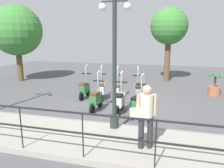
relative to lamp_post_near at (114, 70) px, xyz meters
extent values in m
plane|color=#4C4C4F|center=(2.40, 0.27, -1.91)|extent=(28.00, 28.00, 0.00)
cube|color=gray|center=(-0.80, 0.27, -1.83)|extent=(2.20, 20.00, 0.15)
cube|color=gray|center=(0.25, 0.27, -1.83)|extent=(0.10, 20.00, 0.15)
cube|color=black|center=(-1.80, 0.27, -0.71)|extent=(0.04, 16.00, 0.04)
cube|color=black|center=(-1.80, 0.27, -1.18)|extent=(0.04, 16.00, 0.04)
cylinder|color=black|center=(-1.80, -1.33, -1.23)|extent=(0.03, 0.03, 1.05)
cylinder|color=black|center=(-1.80, 0.27, -1.23)|extent=(0.03, 0.03, 1.05)
cylinder|color=black|center=(-1.80, 1.87, -1.23)|extent=(0.03, 0.03, 1.05)
cylinder|color=#232D28|center=(0.00, 0.00, -1.56)|extent=(0.26, 0.26, 0.40)
cylinder|color=#232D28|center=(0.00, 0.00, 0.18)|extent=(0.12, 0.12, 3.87)
cube|color=#232D28|center=(0.00, 0.00, 1.86)|extent=(0.04, 0.70, 0.04)
sphere|color=white|center=(0.00, -0.35, 1.72)|extent=(0.20, 0.20, 0.20)
sphere|color=white|center=(0.00, 0.35, 1.72)|extent=(0.20, 0.20, 0.20)
cylinder|color=#28282D|center=(-0.97, -1.15, -1.35)|extent=(0.14, 0.14, 0.82)
cylinder|color=#28282D|center=(-1.04, -0.94, -1.35)|extent=(0.14, 0.14, 0.82)
cylinder|color=beige|center=(-1.00, -1.04, -0.66)|extent=(0.41, 0.41, 0.55)
sphere|color=tan|center=(-1.00, -1.04, -0.28)|extent=(0.22, 0.22, 0.22)
cylinder|color=tan|center=(-0.94, -1.23, -0.65)|extent=(0.09, 0.09, 0.52)
cylinder|color=tan|center=(-1.07, -0.85, -0.65)|extent=(0.09, 0.09, 0.52)
cube|color=beige|center=(-1.14, -0.81, -0.84)|extent=(0.22, 0.31, 0.24)
cylinder|color=brown|center=(6.03, 7.86, -0.89)|extent=(0.36, 0.36, 2.03)
sphere|color=#387A33|center=(6.03, 7.86, 1.31)|extent=(3.14, 3.14, 3.14)
cylinder|color=brown|center=(8.52, -1.34, -0.60)|extent=(0.36, 0.36, 2.62)
sphere|color=#387A33|center=(8.52, -1.34, 1.58)|extent=(2.32, 2.32, 2.32)
cylinder|color=#9E5B3D|center=(5.34, -3.69, -1.68)|extent=(0.56, 0.56, 0.45)
cylinder|color=brown|center=(5.34, -3.69, -1.21)|extent=(0.10, 0.10, 0.50)
ellipsoid|color=#2D6B2D|center=(5.59, -3.69, -0.91)|extent=(0.56, 0.16, 0.10)
ellipsoid|color=#2D6B2D|center=(5.09, -3.69, -0.91)|extent=(0.56, 0.16, 0.10)
ellipsoid|color=#2D6B2D|center=(5.34, -3.44, -0.91)|extent=(0.56, 0.16, 0.10)
ellipsoid|color=#2D6B2D|center=(5.34, -3.94, -0.91)|extent=(0.56, 0.16, 0.10)
ellipsoid|color=#2D6B2D|center=(5.52, -3.51, -0.91)|extent=(0.56, 0.16, 0.10)
ellipsoid|color=#2D6B2D|center=(5.16, -3.87, -0.91)|extent=(0.56, 0.16, 0.10)
cylinder|color=black|center=(1.93, -0.63, -1.71)|extent=(0.41, 0.20, 0.40)
cylinder|color=black|center=(1.14, -0.38, -1.71)|extent=(0.41, 0.20, 0.40)
cube|color=#2D6B38|center=(1.46, -0.48, -1.43)|extent=(0.66, 0.45, 0.36)
cube|color=#2D6B38|center=(1.73, -0.57, -1.41)|extent=(0.21, 0.32, 0.44)
cube|color=black|center=(1.39, -0.46, -1.20)|extent=(0.46, 0.37, 0.10)
cylinder|color=gray|center=(1.79, -0.59, -1.05)|extent=(0.20, 0.12, 0.55)
cube|color=black|center=(1.79, -0.59, -0.78)|extent=(0.19, 0.44, 0.05)
cube|color=silver|center=(1.85, -0.60, -0.58)|extent=(0.38, 0.15, 0.42)
cylinder|color=black|center=(2.15, 0.23, -1.71)|extent=(0.40, 0.08, 0.40)
cylinder|color=black|center=(1.32, 0.22, -1.71)|extent=(0.40, 0.08, 0.40)
cube|color=beige|center=(1.65, 0.23, -1.43)|extent=(0.60, 0.29, 0.36)
cube|color=beige|center=(1.94, 0.23, -1.41)|extent=(0.12, 0.30, 0.44)
cube|color=black|center=(1.58, 0.23, -1.20)|extent=(0.40, 0.26, 0.10)
cylinder|color=gray|center=(2.00, 0.23, -1.05)|extent=(0.18, 0.07, 0.55)
cube|color=black|center=(2.00, 0.23, -0.78)|extent=(0.06, 0.44, 0.05)
cube|color=silver|center=(2.06, 0.23, -0.58)|extent=(0.39, 0.03, 0.42)
cylinder|color=black|center=(2.14, 1.15, -1.71)|extent=(0.40, 0.10, 0.40)
cylinder|color=black|center=(1.31, 1.19, -1.71)|extent=(0.40, 0.10, 0.40)
cube|color=#2D6B38|center=(1.64, 1.17, -1.43)|extent=(0.61, 0.31, 0.36)
cube|color=#2D6B38|center=(1.93, 1.16, -1.41)|extent=(0.13, 0.30, 0.44)
cube|color=#4C2D19|center=(1.57, 1.18, -1.20)|extent=(0.41, 0.28, 0.10)
cylinder|color=gray|center=(1.99, 1.16, -1.05)|extent=(0.19, 0.08, 0.55)
cube|color=black|center=(1.99, 1.16, -0.78)|extent=(0.08, 0.44, 0.05)
cube|color=silver|center=(2.05, 1.15, -0.58)|extent=(0.39, 0.05, 0.42)
cylinder|color=black|center=(3.72, -0.14, -1.71)|extent=(0.41, 0.17, 0.40)
cylinder|color=black|center=(2.91, -0.32, -1.71)|extent=(0.41, 0.17, 0.40)
cube|color=gray|center=(3.23, -0.25, -1.43)|extent=(0.65, 0.40, 0.36)
cube|color=gray|center=(3.51, -0.18, -1.41)|extent=(0.18, 0.32, 0.44)
cube|color=black|center=(3.16, -0.26, -1.20)|extent=(0.45, 0.34, 0.10)
cylinder|color=gray|center=(3.57, -0.17, -1.05)|extent=(0.19, 0.11, 0.55)
cube|color=black|center=(3.57, -0.17, -0.78)|extent=(0.15, 0.44, 0.05)
cube|color=silver|center=(3.63, -0.16, -0.58)|extent=(0.39, 0.11, 0.42)
cylinder|color=black|center=(3.66, 0.76, -1.71)|extent=(0.41, 0.12, 0.40)
cylinder|color=black|center=(2.84, 0.68, -1.71)|extent=(0.41, 0.12, 0.40)
cube|color=beige|center=(3.17, 0.71, -1.43)|extent=(0.62, 0.33, 0.36)
cube|color=beige|center=(3.46, 0.74, -1.41)|extent=(0.15, 0.31, 0.44)
cube|color=#4C2D19|center=(3.10, 0.70, -1.20)|extent=(0.42, 0.30, 0.10)
cylinder|color=gray|center=(3.51, 0.74, -1.05)|extent=(0.19, 0.09, 0.55)
cube|color=black|center=(3.51, 0.74, -0.78)|extent=(0.10, 0.44, 0.05)
cube|color=silver|center=(3.57, 0.75, -0.58)|extent=(0.39, 0.07, 0.42)
cylinder|color=black|center=(3.69, 1.57, -1.71)|extent=(0.41, 0.18, 0.40)
cylinder|color=black|center=(2.89, 1.37, -1.71)|extent=(0.41, 0.18, 0.40)
cube|color=#B7BCC6|center=(3.21, 1.45, -1.43)|extent=(0.65, 0.42, 0.36)
cube|color=#B7BCC6|center=(3.49, 1.52, -1.41)|extent=(0.19, 0.32, 0.44)
cube|color=#4C2D19|center=(3.14, 1.43, -1.20)|extent=(0.45, 0.35, 0.10)
cylinder|color=gray|center=(3.55, 1.53, -1.05)|extent=(0.19, 0.11, 0.55)
cube|color=black|center=(3.55, 1.53, -0.78)|extent=(0.17, 0.44, 0.05)
cube|color=silver|center=(3.60, 1.55, -0.58)|extent=(0.38, 0.12, 0.42)
cylinder|color=black|center=(3.66, 2.26, -1.71)|extent=(0.40, 0.08, 0.40)
cylinder|color=black|center=(2.83, 2.26, -1.71)|extent=(0.40, 0.08, 0.40)
cube|color=#2D6B38|center=(3.16, 2.26, -1.43)|extent=(0.60, 0.28, 0.36)
cube|color=#2D6B38|center=(3.45, 2.26, -1.41)|extent=(0.12, 0.30, 0.44)
cube|color=#4C2D19|center=(3.09, 2.26, -1.20)|extent=(0.40, 0.26, 0.10)
cylinder|color=gray|center=(3.51, 2.26, -1.05)|extent=(0.18, 0.07, 0.55)
cube|color=black|center=(3.51, 2.26, -0.78)|extent=(0.06, 0.44, 0.05)
cube|color=silver|center=(3.57, 2.26, -0.58)|extent=(0.39, 0.03, 0.42)
camera|label=1|loc=(-5.99, -1.53, 0.94)|focal=35.00mm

